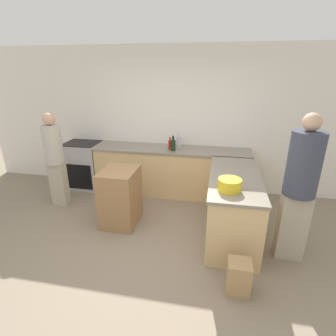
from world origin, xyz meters
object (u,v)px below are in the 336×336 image
at_px(hot_sauce_bottle, 170,145).
at_px(vinegar_bottle_clear, 179,141).
at_px(range_oven, 84,165).
at_px(paper_bag, 239,277).
at_px(island_table, 120,197).
at_px(wine_bottle_dark, 173,145).
at_px(mixing_bowl, 230,185).
at_px(person_at_peninsula, 300,185).
at_px(person_by_range, 55,157).

xyz_separation_m(hot_sauce_bottle, vinegar_bottle_clear, (0.13, 0.20, 0.02)).
xyz_separation_m(range_oven, paper_bag, (2.96, -2.28, -0.26)).
xyz_separation_m(island_table, paper_bag, (1.73, -1.09, -0.24)).
bearing_deg(paper_bag, wine_bottle_dark, 116.99).
relative_size(range_oven, hot_sauce_bottle, 4.07).
relative_size(range_oven, wine_bottle_dark, 3.38).
height_order(mixing_bowl, person_at_peninsula, person_at_peninsula).
bearing_deg(island_table, hot_sauce_bottle, 63.33).
relative_size(range_oven, person_by_range, 0.56).
bearing_deg(person_by_range, paper_bag, -25.74).
bearing_deg(paper_bag, mixing_bowl, 102.20).
height_order(range_oven, paper_bag, range_oven).
height_order(wine_bottle_dark, paper_bag, wine_bottle_dark).
xyz_separation_m(range_oven, vinegar_bottle_clear, (1.92, 0.14, 0.55)).
bearing_deg(person_by_range, wine_bottle_dark, 20.37).
xyz_separation_m(range_oven, person_by_range, (-0.04, -0.83, 0.44)).
bearing_deg(wine_bottle_dark, vinegar_bottle_clear, 76.53).
bearing_deg(person_at_peninsula, paper_bag, -132.09).
relative_size(person_at_peninsula, paper_bag, 4.74).
bearing_deg(person_by_range, person_at_peninsula, -11.01).
relative_size(wine_bottle_dark, hot_sauce_bottle, 1.20).
relative_size(hot_sauce_bottle, paper_bag, 0.58).
relative_size(mixing_bowl, hot_sauce_bottle, 1.25).
bearing_deg(mixing_bowl, person_at_peninsula, 5.54).
bearing_deg(person_by_range, island_table, -15.41).
distance_m(mixing_bowl, hot_sauce_bottle, 1.87).
bearing_deg(person_at_peninsula, hot_sauce_bottle, 140.88).
xyz_separation_m(range_oven, hot_sauce_bottle, (1.79, -0.06, 0.54)).
xyz_separation_m(mixing_bowl, hot_sauce_bottle, (-1.02, 1.56, 0.02)).
distance_m(wine_bottle_dark, person_at_peninsula, 2.26).
height_order(vinegar_bottle_clear, person_by_range, person_by_range).
height_order(island_table, vinegar_bottle_clear, vinegar_bottle_clear).
relative_size(person_by_range, person_at_peninsula, 0.88).
distance_m(wine_bottle_dark, vinegar_bottle_clear, 0.28).
distance_m(island_table, paper_bag, 2.06).
bearing_deg(hot_sauce_bottle, wine_bottle_dark, -44.41).
height_order(hot_sauce_bottle, vinegar_bottle_clear, vinegar_bottle_clear).
bearing_deg(vinegar_bottle_clear, person_by_range, -153.65).
distance_m(range_oven, wine_bottle_dark, 1.95).
bearing_deg(person_by_range, vinegar_bottle_clear, 26.35).
height_order(wine_bottle_dark, person_at_peninsula, person_at_peninsula).
height_order(island_table, person_by_range, person_by_range).
relative_size(range_oven, vinegar_bottle_clear, 3.35).
relative_size(island_table, paper_bag, 2.26).
bearing_deg(mixing_bowl, range_oven, 150.00).
relative_size(range_oven, mixing_bowl, 3.25).
bearing_deg(island_table, mixing_bowl, -15.51).
relative_size(range_oven, island_table, 1.04).
height_order(range_oven, mixing_bowl, mixing_bowl).
distance_m(island_table, person_at_peninsula, 2.48).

